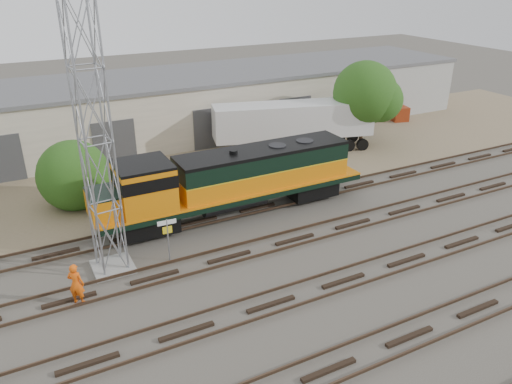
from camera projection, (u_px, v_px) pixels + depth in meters
name	position (u px, v px, depth m)	size (l,w,h in m)	color
ground	(309.00, 253.00, 26.52)	(140.00, 140.00, 0.00)	#47423A
dirt_strip	(204.00, 163.00, 38.64)	(80.00, 16.00, 0.02)	#726047
tracks	(343.00, 281.00, 24.06)	(80.00, 20.40, 0.28)	black
warehouse	(169.00, 106.00, 44.02)	(58.40, 10.40, 5.30)	beige
locomotive	(229.00, 180.00, 29.63)	(16.80, 2.95, 4.04)	black
signal_tower	(96.00, 146.00, 22.48)	(1.97, 1.97, 13.34)	gray
sign_post	(168.00, 232.00, 25.21)	(0.97, 0.10, 2.37)	gray
worker	(76.00, 284.00, 22.23)	(0.73, 0.48, 2.01)	#F95A0D
semi_trailer	(297.00, 121.00, 40.28)	(13.16, 5.95, 3.98)	silver
dumpster_blue	(354.00, 125.00, 45.20)	(1.60, 1.50, 1.50)	navy
dumpster_red	(399.00, 114.00, 48.96)	(1.50, 1.40, 1.40)	maroon
tree_mid	(78.00, 178.00, 31.17)	(4.72, 4.49, 4.49)	#382619
tree_east	(369.00, 95.00, 40.85)	(5.49, 5.23, 7.06)	#382619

